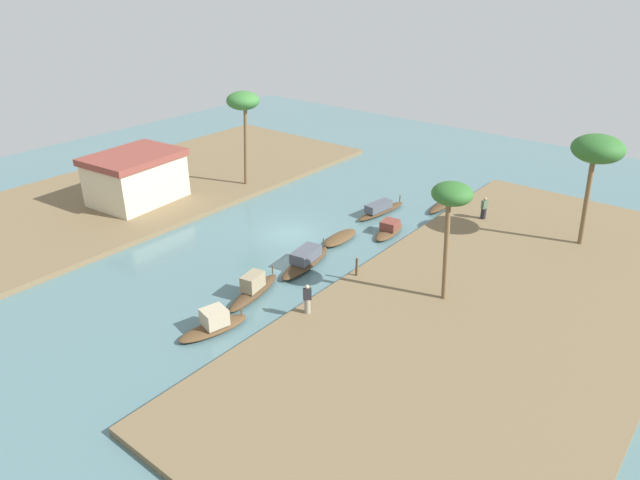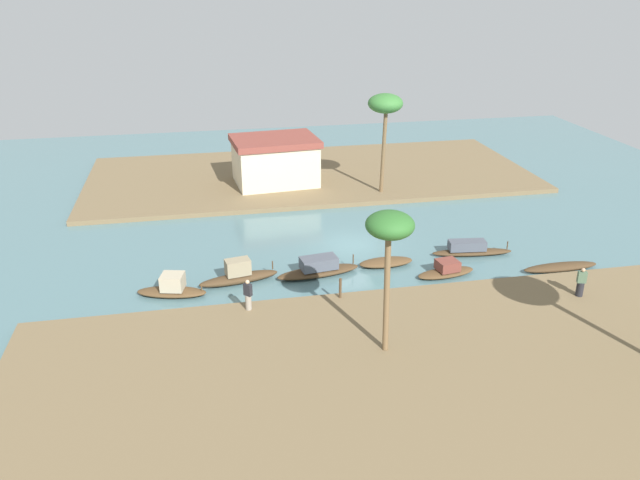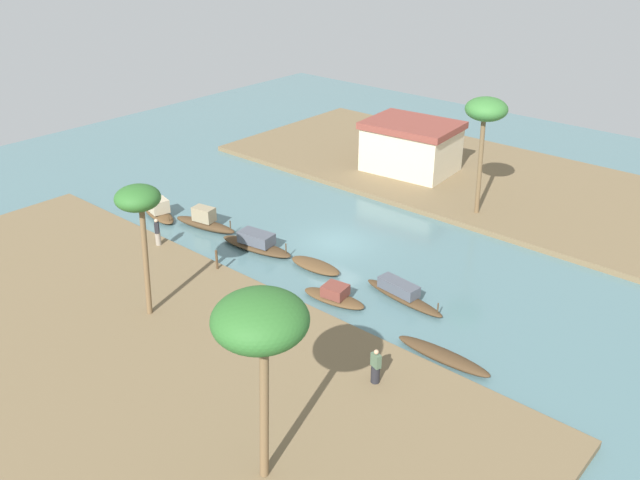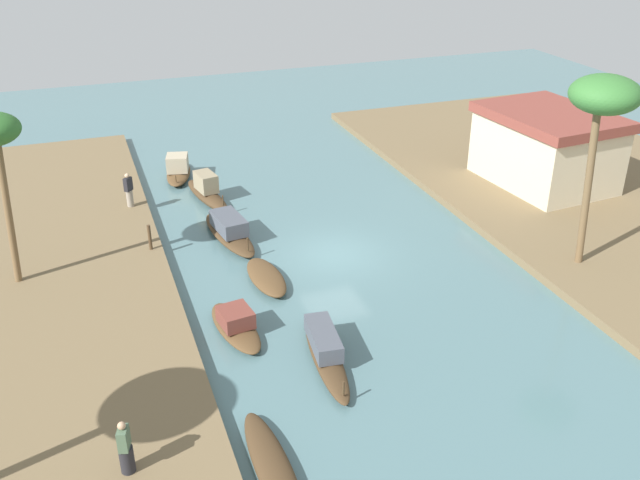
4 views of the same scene
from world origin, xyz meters
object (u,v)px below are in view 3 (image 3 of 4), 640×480
object	(u,v)px
sampan_downstream_large	(402,293)
palm_tree_right_tall	(486,112)
sampan_with_red_awning	(315,266)
palm_tree_left_near	(138,203)
person_by_mooring	(157,233)
riverside_building	(411,146)
sampan_midstream	(443,356)
sampan_upstream_small	(334,296)
palm_tree_left_far	(260,323)
sampan_open_hull	(205,222)
sampan_near_left_bank	(256,243)
sampan_foreground	(159,211)
mooring_post	(217,260)
person_on_near_bank	(376,368)

from	to	relation	value
sampan_downstream_large	palm_tree_right_tall	world-z (taller)	palm_tree_right_tall
sampan_with_red_awning	palm_tree_left_near	xyz separation A→B (m)	(-2.76, -8.91, 5.88)
person_by_mooring	riverside_building	xyz separation A→B (m)	(3.98, 20.12, 1.10)
person_by_mooring	palm_tree_right_tall	bearing A→B (deg)	97.33
sampan_midstream	palm_tree_right_tall	bearing A→B (deg)	113.45
sampan_upstream_small	palm_tree_left_far	xyz separation A→B (m)	(5.86, -10.67, 6.18)
person_by_mooring	palm_tree_right_tall	xyz separation A→B (m)	(11.71, 16.17, 5.88)
sampan_open_hull	sampan_near_left_bank	bearing A→B (deg)	-10.28
sampan_foreground	person_by_mooring	distance (m)	4.85
sampan_midstream	palm_tree_left_near	xyz separation A→B (m)	(-12.54, -6.33, 5.89)
sampan_foreground	palm_tree_left_far	world-z (taller)	palm_tree_left_far
sampan_downstream_large	sampan_with_red_awning	xyz separation A→B (m)	(-5.48, -0.43, -0.16)
palm_tree_left_far	sampan_near_left_bank	bearing A→B (deg)	137.04
sampan_near_left_bank	mooring_post	world-z (taller)	mooring_post
sampan_foreground	person_by_mooring	bearing A→B (deg)	-23.23
sampan_near_left_bank	sampan_downstream_large	size ratio (longest dim) A/B	1.00
sampan_near_left_bank	palm_tree_right_tall	bearing A→B (deg)	51.12
sampan_open_hull	palm_tree_left_far	world-z (taller)	palm_tree_left_far
sampan_foreground	palm_tree_left_far	distance (m)	24.74
sampan_upstream_small	sampan_open_hull	xyz separation A→B (m)	(-11.70, 1.40, 0.14)
sampan_downstream_large	person_by_mooring	distance (m)	14.73
sampan_open_hull	person_by_mooring	world-z (taller)	person_by_mooring
sampan_downstream_large	person_on_near_bank	distance (m)	7.35
sampan_foreground	palm_tree_left_near	world-z (taller)	palm_tree_left_near
sampan_near_left_bank	sampan_with_red_awning	distance (m)	4.19
sampan_downstream_large	person_on_near_bank	bearing A→B (deg)	-57.35
person_on_near_bank	palm_tree_left_far	size ratio (longest dim) A/B	0.22
sampan_foreground	sampan_midstream	xyz separation A→B (m)	(22.10, -1.22, -0.22)
sampan_near_left_bank	riverside_building	distance (m)	16.48
sampan_midstream	palm_tree_left_near	bearing A→B (deg)	-154.06
person_by_mooring	sampan_midstream	bearing A→B (deg)	48.42
sampan_foreground	sampan_midstream	world-z (taller)	sampan_foreground
sampan_downstream_large	palm_tree_right_tall	xyz separation A→B (m)	(-2.25, 11.50, 6.61)
sampan_midstream	palm_tree_left_far	size ratio (longest dim) A/B	0.65
person_on_near_bank	mooring_post	world-z (taller)	person_on_near_bank
sampan_upstream_small	mooring_post	bearing A→B (deg)	-171.52
sampan_midstream	sampan_open_hull	bearing A→B (deg)	172.88
sampan_with_red_awning	person_by_mooring	xyz separation A→B (m)	(-8.47, -4.24, 0.89)
sampan_open_hull	sampan_midstream	bearing A→B (deg)	-17.23
mooring_post	sampan_with_red_awning	bearing A→B (deg)	46.95
palm_tree_left_far	sampan_with_red_awning	bearing A→B (deg)	125.07
mooring_post	sampan_foreground	bearing A→B (deg)	163.42
person_by_mooring	palm_tree_left_near	bearing A→B (deg)	3.97
person_by_mooring	palm_tree_left_far	world-z (taller)	palm_tree_left_far
sampan_near_left_bank	sampan_midstream	size ratio (longest dim) A/B	1.08
sampan_downstream_large	person_on_near_bank	world-z (taller)	person_on_near_bank
sampan_near_left_bank	sampan_midstream	bearing A→B (deg)	-16.64
sampan_foreground	person_on_near_bank	size ratio (longest dim) A/B	2.45
sampan_foreground	sampan_with_red_awning	distance (m)	12.39
sampan_foreground	sampan_near_left_bank	bearing A→B (deg)	19.66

